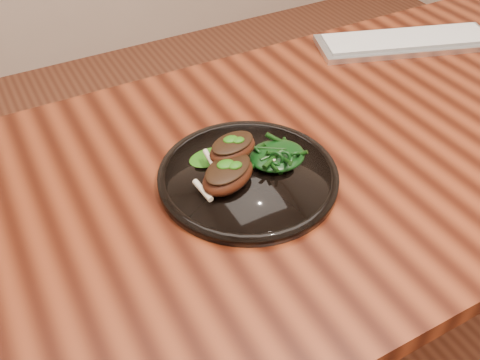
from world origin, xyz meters
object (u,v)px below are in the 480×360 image
Objects in this scene: plate at (248,176)px; keyboard at (406,41)px; desk at (340,171)px; lamb_chop_front at (228,174)px; greens_heap at (277,153)px.

keyboard is (0.59, 0.26, -0.00)m from plate.
lamb_chop_front is (-0.27, -0.03, 0.12)m from desk.
lamb_chop_front is 1.22× the size of greens_heap.
greens_heap is at bearing 8.95° from lamb_chop_front.
lamb_chop_front is at bearing -173.85° from desk.
desk is 3.49× the size of keyboard.
greens_heap is 0.59m from keyboard.
greens_heap is 0.23× the size of keyboard.
plate is 0.65m from keyboard.
desk is 0.45m from keyboard.
desk is 15.45× the size of greens_heap.
keyboard reaches higher than desk.
greens_heap is (0.11, 0.02, -0.01)m from lamb_chop_front.
greens_heap is at bearing 5.19° from plate.
lamb_chop_front is 0.70m from keyboard.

